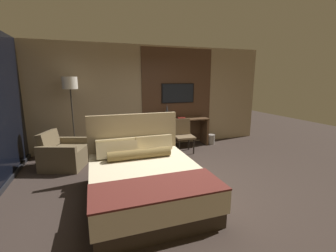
{
  "coord_description": "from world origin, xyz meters",
  "views": [
    {
      "loc": [
        -1.43,
        -3.56,
        1.88
      ],
      "look_at": [
        0.12,
        1.0,
        0.89
      ],
      "focal_mm": 24.0,
      "sensor_mm": 36.0,
      "label": 1
    }
  ],
  "objects_px": {
    "vase_tall": "(167,111)",
    "floor_lamp": "(70,90)",
    "bed": "(144,178)",
    "desk": "(180,128)",
    "waste_bin": "(211,139)",
    "armchair_by_window": "(64,155)",
    "desk_chair": "(183,133)",
    "tv": "(178,93)",
    "book": "(181,118)"
  },
  "relations": [
    {
      "from": "vase_tall",
      "to": "floor_lamp",
      "type": "bearing_deg",
      "value": -176.14
    },
    {
      "from": "bed",
      "to": "desk",
      "type": "xyz_separation_m",
      "value": [
        1.65,
        2.59,
        0.19
      ]
    },
    {
      "from": "vase_tall",
      "to": "desk",
      "type": "bearing_deg",
      "value": -0.55
    },
    {
      "from": "bed",
      "to": "floor_lamp",
      "type": "relative_size",
      "value": 1.07
    },
    {
      "from": "floor_lamp",
      "to": "waste_bin",
      "type": "height_order",
      "value": "floor_lamp"
    },
    {
      "from": "floor_lamp",
      "to": "waste_bin",
      "type": "relative_size",
      "value": 6.96
    },
    {
      "from": "armchair_by_window",
      "to": "floor_lamp",
      "type": "bearing_deg",
      "value": -0.57
    },
    {
      "from": "bed",
      "to": "desk_chair",
      "type": "distance_m",
      "value": 2.53
    },
    {
      "from": "tv",
      "to": "book",
      "type": "distance_m",
      "value": 0.72
    },
    {
      "from": "waste_bin",
      "to": "desk",
      "type": "bearing_deg",
      "value": 169.87
    },
    {
      "from": "bed",
      "to": "armchair_by_window",
      "type": "bearing_deg",
      "value": 126.3
    },
    {
      "from": "desk",
      "to": "vase_tall",
      "type": "distance_m",
      "value": 0.63
    },
    {
      "from": "armchair_by_window",
      "to": "book",
      "type": "height_order",
      "value": "book"
    },
    {
      "from": "tv",
      "to": "book",
      "type": "bearing_deg",
      "value": -76.27
    },
    {
      "from": "bed",
      "to": "tv",
      "type": "distance_m",
      "value": 3.44
    },
    {
      "from": "desk_chair",
      "to": "armchair_by_window",
      "type": "bearing_deg",
      "value": -173.51
    },
    {
      "from": "desk",
      "to": "floor_lamp",
      "type": "bearing_deg",
      "value": -176.76
    },
    {
      "from": "desk",
      "to": "floor_lamp",
      "type": "relative_size",
      "value": 0.82
    },
    {
      "from": "desk_chair",
      "to": "floor_lamp",
      "type": "relative_size",
      "value": 0.44
    },
    {
      "from": "armchair_by_window",
      "to": "waste_bin",
      "type": "relative_size",
      "value": 3.85
    },
    {
      "from": "desk",
      "to": "desk_chair",
      "type": "bearing_deg",
      "value": -103.6
    },
    {
      "from": "desk_chair",
      "to": "floor_lamp",
      "type": "height_order",
      "value": "floor_lamp"
    },
    {
      "from": "bed",
      "to": "tv",
      "type": "bearing_deg",
      "value": 59.37
    },
    {
      "from": "desk_chair",
      "to": "vase_tall",
      "type": "distance_m",
      "value": 0.8
    },
    {
      "from": "desk",
      "to": "vase_tall",
      "type": "xyz_separation_m",
      "value": [
        -0.4,
        0.0,
        0.49
      ]
    },
    {
      "from": "bed",
      "to": "waste_bin",
      "type": "xyz_separation_m",
      "value": [
        2.58,
        2.42,
        -0.19
      ]
    },
    {
      "from": "book",
      "to": "waste_bin",
      "type": "relative_size",
      "value": 0.87
    },
    {
      "from": "bed",
      "to": "armchair_by_window",
      "type": "xyz_separation_m",
      "value": [
        -1.37,
        1.87,
        -0.06
      ]
    },
    {
      "from": "tv",
      "to": "desk_chair",
      "type": "bearing_deg",
      "value": -100.16
    },
    {
      "from": "desk_chair",
      "to": "armchair_by_window",
      "type": "height_order",
      "value": "desk_chair"
    },
    {
      "from": "tv",
      "to": "book",
      "type": "relative_size",
      "value": 4.06
    },
    {
      "from": "tv",
      "to": "armchair_by_window",
      "type": "height_order",
      "value": "tv"
    },
    {
      "from": "armchair_by_window",
      "to": "vase_tall",
      "type": "distance_m",
      "value": 2.82
    },
    {
      "from": "waste_bin",
      "to": "tv",
      "type": "bearing_deg",
      "value": 158.76
    },
    {
      "from": "armchair_by_window",
      "to": "waste_bin",
      "type": "bearing_deg",
      "value": -62.82
    },
    {
      "from": "desk_chair",
      "to": "waste_bin",
      "type": "relative_size",
      "value": 3.09
    },
    {
      "from": "tv",
      "to": "waste_bin",
      "type": "distance_m",
      "value": 1.69
    },
    {
      "from": "bed",
      "to": "waste_bin",
      "type": "bearing_deg",
      "value": 43.17
    },
    {
      "from": "armchair_by_window",
      "to": "desk",
      "type": "bearing_deg",
      "value": -57.41
    },
    {
      "from": "book",
      "to": "bed",
      "type": "bearing_deg",
      "value": -122.92
    },
    {
      "from": "desk",
      "to": "waste_bin",
      "type": "relative_size",
      "value": 5.72
    },
    {
      "from": "desk",
      "to": "armchair_by_window",
      "type": "distance_m",
      "value": 3.12
    },
    {
      "from": "floor_lamp",
      "to": "bed",
      "type": "bearing_deg",
      "value": -64.18
    },
    {
      "from": "book",
      "to": "waste_bin",
      "type": "distance_m",
      "value": 1.13
    },
    {
      "from": "bed",
      "to": "vase_tall",
      "type": "xyz_separation_m",
      "value": [
        1.25,
        2.59,
        0.68
      ]
    },
    {
      "from": "bed",
      "to": "book",
      "type": "height_order",
      "value": "bed"
    },
    {
      "from": "desk_chair",
      "to": "floor_lamp",
      "type": "distance_m",
      "value": 2.94
    },
    {
      "from": "bed",
      "to": "tv",
      "type": "xyz_separation_m",
      "value": [
        1.65,
        2.78,
        1.17
      ]
    },
    {
      "from": "bed",
      "to": "desk",
      "type": "bearing_deg",
      "value": 57.5
    },
    {
      "from": "tv",
      "to": "book",
      "type": "height_order",
      "value": "tv"
    }
  ]
}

